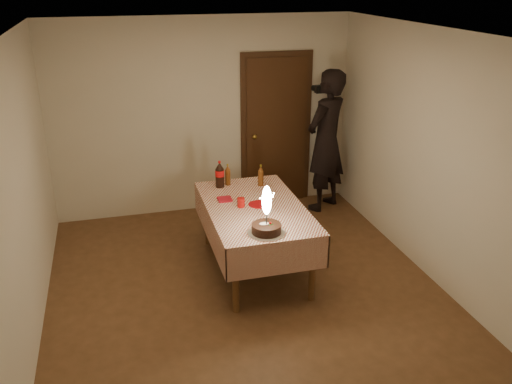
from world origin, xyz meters
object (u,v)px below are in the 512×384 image
amber_bottle_left (228,175)px  cola_bottle (220,175)px  red_plate (259,204)px  photographer (326,141)px  birthday_cake (267,222)px  clear_cup (268,198)px  amber_bottle_right (261,176)px  red_cup (241,203)px  dining_table (255,215)px

amber_bottle_left → cola_bottle: bearing=-156.4°
red_plate → photographer: size_ratio=0.11×
birthday_cake → red_plate: birthday_cake is taller
clear_cup → photographer: photographer is taller
cola_bottle → photographer: (1.62, 0.77, 0.05)m
amber_bottle_right → photographer: photographer is taller
red_cup → amber_bottle_right: 0.66m
amber_bottle_right → clear_cup: bearing=-96.0°
red_plate → amber_bottle_right: (0.18, 0.54, 0.11)m
amber_bottle_left → amber_bottle_right: size_ratio=1.00×
birthday_cake → red_cup: birthday_cake is taller
photographer → birthday_cake: bearing=-124.9°
dining_table → red_plate: 0.12m
red_plate → amber_bottle_left: bearing=106.0°
clear_cup → amber_bottle_right: (0.05, 0.49, 0.07)m
amber_bottle_right → dining_table: bearing=-111.7°
dining_table → clear_cup: bearing=22.2°
birthday_cake → photographer: 2.52m
amber_bottle_left → dining_table: bearing=-78.5°
cola_bottle → photographer: photographer is taller
birthday_cake → amber_bottle_left: (-0.08, 1.34, 0.00)m
red_plate → cola_bottle: bearing=115.4°
photographer → amber_bottle_right: bearing=-143.6°
dining_table → red_plate: bearing=27.9°
amber_bottle_left → amber_bottle_right: bearing=-18.9°
clear_cup → photographer: size_ratio=0.05×
clear_cup → photographer: 1.81m
dining_table → photographer: (1.38, 1.42, 0.31)m
red_cup → amber_bottle_left: bearing=89.5°
red_cup → amber_bottle_left: size_ratio=0.39×
dining_table → clear_cup: 0.24m
cola_bottle → amber_bottle_left: bearing=23.6°
dining_table → amber_bottle_left: 0.74m
cola_bottle → clear_cup: bearing=-53.9°
red_cup → birthday_cake: bearing=-82.5°
dining_table → clear_cup: clear_cup is taller
red_plate → amber_bottle_right: 0.58m
clear_cup → amber_bottle_right: 0.50m
cola_bottle → amber_bottle_right: (0.47, -0.08, -0.03)m
amber_bottle_right → red_plate: bearing=-108.1°
red_plate → amber_bottle_left: 0.70m
clear_cup → photographer: bearing=48.1°
birthday_cake → cola_bottle: size_ratio=1.53×
birthday_cake → amber_bottle_left: bearing=93.5°
birthday_cake → red_cup: size_ratio=4.86×
cola_bottle → amber_bottle_right: size_ratio=1.25×
birthday_cake → amber_bottle_left: 1.34m
photographer → dining_table: bearing=-134.3°
red_cup → clear_cup: bearing=9.2°
red_plate → amber_bottle_left: (-0.19, 0.66, 0.11)m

